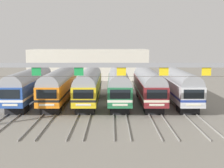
# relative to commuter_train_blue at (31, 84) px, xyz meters

# --- Properties ---
(ground_plane) EXTENTS (160.00, 160.00, 0.00)m
(ground_plane) POSITION_rel_commuter_train_blue_xyz_m (10.31, 0.00, -2.69)
(ground_plane) COLOR gray
(track_bed) EXTENTS (22.13, 70.00, 0.15)m
(track_bed) POSITION_rel_commuter_train_blue_xyz_m (10.31, 17.00, -2.61)
(track_bed) COLOR gray
(track_bed) RESTS_ON ground
(commuter_train_blue) EXTENTS (2.88, 18.06, 5.05)m
(commuter_train_blue) POSITION_rel_commuter_train_blue_xyz_m (0.00, 0.00, 0.00)
(commuter_train_blue) COLOR #284C9E
(commuter_train_blue) RESTS_ON ground
(commuter_train_orange) EXTENTS (2.88, 18.06, 5.05)m
(commuter_train_orange) POSITION_rel_commuter_train_blue_xyz_m (4.12, 0.00, 0.00)
(commuter_train_orange) COLOR orange
(commuter_train_orange) RESTS_ON ground
(commuter_train_yellow) EXTENTS (2.88, 18.06, 4.77)m
(commuter_train_yellow) POSITION_rel_commuter_train_blue_xyz_m (8.25, -0.00, -0.00)
(commuter_train_yellow) COLOR gold
(commuter_train_yellow) RESTS_ON ground
(commuter_train_green) EXTENTS (2.88, 18.06, 4.77)m
(commuter_train_green) POSITION_rel_commuter_train_blue_xyz_m (12.37, -0.00, -0.00)
(commuter_train_green) COLOR #236B42
(commuter_train_green) RESTS_ON ground
(commuter_train_maroon) EXTENTS (2.88, 18.06, 4.77)m
(commuter_train_maroon) POSITION_rel_commuter_train_blue_xyz_m (16.50, -0.00, -0.00)
(commuter_train_maroon) COLOR maroon
(commuter_train_maroon) RESTS_ON ground
(commuter_train_silver) EXTENTS (2.88, 18.06, 4.77)m
(commuter_train_silver) POSITION_rel_commuter_train_blue_xyz_m (20.62, -0.00, -0.00)
(commuter_train_silver) COLOR silver
(commuter_train_silver) RESTS_ON ground
(catenary_gantry) EXTENTS (25.86, 0.44, 6.97)m
(catenary_gantry) POSITION_rel_commuter_train_blue_xyz_m (10.31, -13.50, 2.66)
(catenary_gantry) COLOR gray
(catenary_gantry) RESTS_ON ground
(maintenance_building) EXTENTS (27.31, 10.00, 6.90)m
(maintenance_building) POSITION_rel_commuter_train_blue_xyz_m (6.04, 32.12, 0.76)
(maintenance_building) COLOR beige
(maintenance_building) RESTS_ON ground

